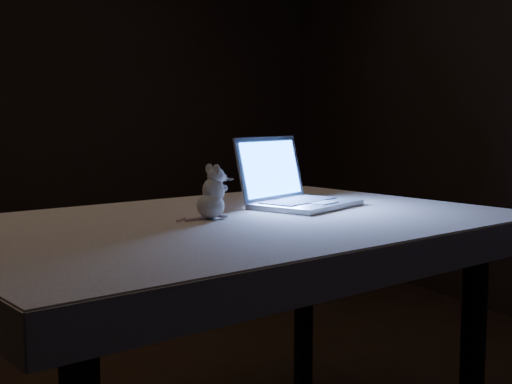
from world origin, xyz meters
TOP-DOWN VIEW (x-y plane):
  - back_wall at (0.00, 2.50)m, footprint 4.50×0.04m
  - table at (0.19, -0.61)m, footprint 1.64×1.24m
  - tablecloth at (0.18, -0.57)m, footprint 1.78×1.42m
  - laptop at (0.50, -0.49)m, footprint 0.42×0.40m
  - plush_mouse at (0.13, -0.58)m, footprint 0.13×0.13m

SIDE VIEW (x-z plane):
  - table at x=0.19m, z-range 0.00..0.78m
  - tablecloth at x=0.18m, z-range 0.70..0.79m
  - plush_mouse at x=0.13m, z-range 0.79..0.94m
  - laptop at x=0.50m, z-range 0.79..1.01m
  - back_wall at x=0.00m, z-range 0.00..2.60m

